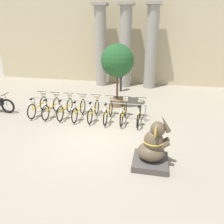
{
  "coord_description": "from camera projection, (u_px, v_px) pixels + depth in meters",
  "views": [
    {
      "loc": [
        2.1,
        -6.82,
        3.94
      ],
      "look_at": [
        0.62,
        0.31,
        1.0
      ],
      "focal_mm": 35.0,
      "sensor_mm": 36.0,
      "label": 1
    }
  ],
  "objects": [
    {
      "name": "person_pedestrian",
      "position": [
        121.0,
        74.0,
        13.44
      ],
      "size": [
        0.24,
        0.47,
        1.81
      ],
      "color": "#28282D",
      "rests_on": "ground_plane"
    },
    {
      "name": "bicycle_0",
      "position": [
        38.0,
        106.0,
        10.17
      ],
      "size": [
        0.48,
        1.77,
        0.97
      ],
      "color": "black",
      "rests_on": "ground_plane"
    },
    {
      "name": "elephant_statue",
      "position": [
        152.0,
        149.0,
        6.38
      ],
      "size": [
        1.04,
        1.04,
        1.65
      ],
      "color": "#4C4742",
      "rests_on": "ground_plane"
    },
    {
      "name": "bicycle_5",
      "position": [
        108.0,
        111.0,
        9.53
      ],
      "size": [
        0.48,
        1.77,
        0.97
      ],
      "color": "black",
      "rests_on": "ground_plane"
    },
    {
      "name": "ground_plane",
      "position": [
        94.0,
        139.0,
        8.07
      ],
      "size": [
        60.0,
        60.0,
        0.0
      ],
      "primitive_type": "plane",
      "color": "#9E937F"
    },
    {
      "name": "bike_rack",
      "position": [
        87.0,
        104.0,
        9.76
      ],
      "size": [
        5.3,
        0.05,
        0.77
      ],
      "color": "gray",
      "rests_on": "ground_plane"
    },
    {
      "name": "potted_tree",
      "position": [
        117.0,
        63.0,
        10.59
      ],
      "size": [
        1.61,
        1.61,
        3.1
      ],
      "color": "brown",
      "rests_on": "ground_plane"
    },
    {
      "name": "column_middle",
      "position": [
        125.0,
        46.0,
        13.99
      ],
      "size": [
        0.93,
        0.93,
        5.16
      ],
      "color": "gray",
      "rests_on": "ground_plane"
    },
    {
      "name": "bicycle_1",
      "position": [
        51.0,
        107.0,
        10.03
      ],
      "size": [
        0.48,
        1.77,
        0.97
      ],
      "color": "black",
      "rests_on": "ground_plane"
    },
    {
      "name": "column_right",
      "position": [
        151.0,
        47.0,
        13.68
      ],
      "size": [
        0.93,
        0.93,
        5.16
      ],
      "color": "gray",
      "rests_on": "ground_plane"
    },
    {
      "name": "building_facade",
      "position": [
        128.0,
        39.0,
        14.75
      ],
      "size": [
        20.0,
        0.2,
        6.0
      ],
      "color": "#C6B78E",
      "rests_on": "ground_plane"
    },
    {
      "name": "bicycle_6",
      "position": [
        124.0,
        112.0,
        9.43
      ],
      "size": [
        0.48,
        1.77,
        0.97
      ],
      "color": "black",
      "rests_on": "ground_plane"
    },
    {
      "name": "bicycle_3",
      "position": [
        79.0,
        109.0,
        9.78
      ],
      "size": [
        0.48,
        1.77,
        0.97
      ],
      "color": "black",
      "rests_on": "ground_plane"
    },
    {
      "name": "bicycle_2",
      "position": [
        65.0,
        108.0,
        9.94
      ],
      "size": [
        0.48,
        1.77,
        0.97
      ],
      "color": "black",
      "rests_on": "ground_plane"
    },
    {
      "name": "column_left",
      "position": [
        101.0,
        46.0,
        14.29
      ],
      "size": [
        0.93,
        0.93,
        5.16
      ],
      "color": "gray",
      "rests_on": "ground_plane"
    },
    {
      "name": "bicycle_7",
      "position": [
        139.0,
        113.0,
        9.31
      ],
      "size": [
        0.48,
        1.77,
        0.97
      ],
      "color": "black",
      "rests_on": "ground_plane"
    },
    {
      "name": "bicycle_4",
      "position": [
        94.0,
        110.0,
        9.68
      ],
      "size": [
        0.48,
        1.77,
        0.97
      ],
      "color": "black",
      "rests_on": "ground_plane"
    }
  ]
}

